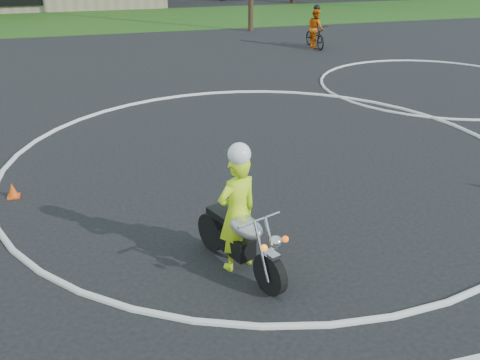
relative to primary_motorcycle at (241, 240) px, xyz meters
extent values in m
plane|color=black|center=(1.75, 1.30, -0.56)|extent=(120.00, 120.00, 0.00)
cube|color=#1E4714|center=(1.75, 28.30, -0.55)|extent=(120.00, 10.00, 0.02)
torus|color=silver|center=(1.75, 4.30, -0.55)|extent=(12.12, 12.12, 0.12)
torus|color=silver|center=(9.75, 9.30, -0.55)|extent=(8.10, 8.10, 0.10)
cylinder|color=black|center=(0.26, -0.68, -0.23)|extent=(0.36, 0.66, 0.66)
cylinder|color=black|center=(-0.30, 0.76, -0.23)|extent=(0.36, 0.66, 0.66)
cube|color=black|center=(-0.04, 0.09, -0.12)|extent=(0.51, 0.68, 0.33)
ellipsoid|color=silver|center=(0.04, -0.12, 0.30)|extent=(0.63, 0.80, 0.31)
cube|color=black|center=(-0.16, 0.40, 0.25)|extent=(0.51, 0.72, 0.11)
cylinder|color=white|center=(0.14, -0.63, 0.15)|extent=(0.19, 0.39, 0.89)
cylinder|color=white|center=(0.32, -0.56, 0.15)|extent=(0.19, 0.39, 0.89)
cube|color=silver|center=(0.27, -0.70, 0.12)|extent=(0.23, 0.28, 0.06)
cylinder|color=silver|center=(0.16, -0.42, 0.56)|extent=(0.73, 0.32, 0.04)
sphere|color=silver|center=(0.30, -0.78, 0.37)|extent=(0.20, 0.20, 0.20)
sphere|color=orange|center=(0.11, -0.83, 0.34)|extent=(0.10, 0.10, 0.10)
sphere|color=#E5510B|center=(0.48, -0.69, 0.34)|extent=(0.10, 0.10, 0.10)
cylinder|color=silver|center=(-0.04, 0.56, -0.23)|extent=(0.40, 0.85, 0.09)
imported|color=#CEFF1A|center=(-0.02, 0.14, 0.41)|extent=(0.83, 0.69, 1.95)
sphere|color=white|center=(0.00, 0.09, 1.41)|extent=(0.35, 0.35, 0.35)
imported|color=black|center=(8.32, 16.88, -0.02)|extent=(0.73, 2.05, 1.07)
imported|color=#D85D0B|center=(8.32, 16.88, 0.33)|extent=(0.69, 0.88, 1.79)
sphere|color=black|center=(8.32, 16.88, 1.25)|extent=(0.31, 0.31, 0.31)
cone|color=#FF4F0D|center=(-3.80, 3.77, -0.41)|extent=(0.22, 0.22, 0.30)
cube|color=#FF4F0D|center=(-3.80, 3.77, -0.55)|extent=(0.24, 0.24, 0.03)
camera|label=1|loc=(-1.92, -6.92, 4.35)|focal=40.00mm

